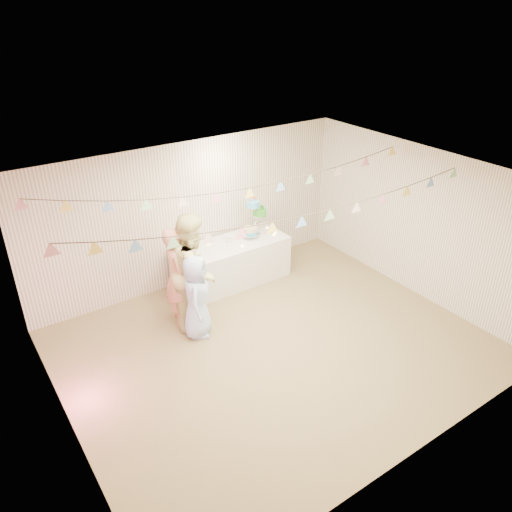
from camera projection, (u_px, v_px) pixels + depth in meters
floor at (275, 347)px, 7.56m from camera, size 6.00×6.00×0.00m
ceiling at (279, 184)px, 6.34m from camera, size 6.00×6.00×0.00m
back_wall at (192, 214)px, 8.77m from camera, size 6.00×6.00×0.00m
front_wall at (421, 373)px, 5.12m from camera, size 6.00×6.00×0.00m
left_wall at (56, 350)px, 5.45m from camera, size 5.00×5.00×0.00m
right_wall at (419, 223)px, 8.44m from camera, size 5.00×5.00×0.00m
table at (231, 262)px, 9.09m from camera, size 2.09×0.84×0.78m
cake_stand at (255, 219)px, 9.07m from camera, size 0.64×0.38×0.71m
cake_bottom at (250, 235)px, 9.07m from camera, size 0.31×0.31×0.15m
cake_middle at (260, 215)px, 9.22m from camera, size 0.27×0.27×0.22m
cake_top_tier at (253, 206)px, 8.89m from camera, size 0.25×0.25×0.19m
platter at (207, 253)px, 8.62m from camera, size 0.37×0.37×0.02m
posy at (229, 240)px, 8.92m from camera, size 0.13×0.13×0.15m
person_adult_a at (177, 277)px, 7.77m from camera, size 0.53×0.69×1.67m
person_adult_b at (194, 270)px, 7.73m from camera, size 1.12×1.16×1.89m
person_child at (196, 297)px, 7.55m from camera, size 0.73×0.79×1.36m
bunting_back at (233, 179)px, 7.25m from camera, size 5.60×1.10×0.40m
bunting_front at (287, 209)px, 6.32m from camera, size 5.60×0.90×0.36m
tealight_0 at (195, 258)px, 8.39m from camera, size 0.04×0.04×0.03m
tealight_1 at (209, 244)px, 8.86m from camera, size 0.04×0.04×0.03m
tealight_2 at (242, 246)px, 8.79m from camera, size 0.04×0.04×0.03m
tealight_3 at (241, 233)px, 9.23m from camera, size 0.04×0.04×0.03m
tealight_4 at (274, 235)px, 9.18m from camera, size 0.04×0.04×0.03m
tealight_5 at (267, 228)px, 9.46m from camera, size 0.04×0.04×0.03m
tealight_6 at (275, 233)px, 9.26m from camera, size 0.04×0.04×0.03m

